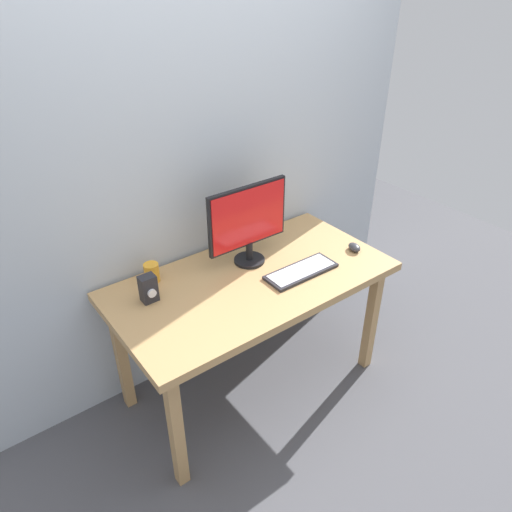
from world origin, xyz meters
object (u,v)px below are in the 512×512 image
object	(u,v)px
keyboard_primary	(301,271)
coffee_mug	(152,273)
monitor	(248,221)
audio_controller	(148,289)
desk	(252,290)
mouse	(354,247)

from	to	relation	value
keyboard_primary	coffee_mug	size ratio (longest dim) A/B	4.00
monitor	coffee_mug	bearing A→B (deg)	164.55
audio_controller	coffee_mug	size ratio (longest dim) A/B	1.37
desk	monitor	size ratio (longest dim) A/B	3.08
keyboard_primary	coffee_mug	xyz separation A→B (m)	(-0.65, 0.40, 0.04)
monitor	coffee_mug	xyz separation A→B (m)	(-0.50, 0.14, -0.19)
audio_controller	keyboard_primary	bearing A→B (deg)	-19.38
audio_controller	desk	bearing A→B (deg)	-15.53
mouse	coffee_mug	size ratio (longest dim) A/B	0.87
desk	monitor	bearing A→B (deg)	60.49
desk	mouse	distance (m)	0.63
mouse	keyboard_primary	bearing A→B (deg)	-165.75
monitor	mouse	distance (m)	0.64
audio_controller	monitor	bearing A→B (deg)	0.20
audio_controller	coffee_mug	bearing A→B (deg)	58.78
desk	coffee_mug	bearing A→B (deg)	146.25
monitor	mouse	bearing A→B (deg)	-26.81
monitor	keyboard_primary	world-z (taller)	monitor
keyboard_primary	audio_controller	size ratio (longest dim) A/B	2.91
monitor	audio_controller	xyz separation A→B (m)	(-0.58, -0.00, -0.17)
monitor	keyboard_primary	size ratio (longest dim) A/B	1.18
monitor	keyboard_primary	distance (m)	0.38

